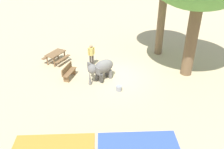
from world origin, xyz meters
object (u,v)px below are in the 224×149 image
at_px(elephant, 101,68).
at_px(wooden_bench, 68,72).
at_px(picnic_table_near, 56,55).
at_px(person_handler, 91,54).
at_px(feed_bucket, 119,88).

xyz_separation_m(elephant, wooden_bench, (2.14, -0.34, -0.38)).
bearing_deg(picnic_table_near, person_handler, 107.25).
relative_size(elephant, person_handler, 1.13).
distance_m(person_handler, wooden_bench, 2.29).
relative_size(wooden_bench, feed_bucket, 4.04).
bearing_deg(elephant, feed_bucket, 90.60).
distance_m(elephant, person_handler, 2.16).
relative_size(elephant, feed_bucket, 5.11).
distance_m(wooden_bench, picnic_table_near, 2.58).
height_order(person_handler, wooden_bench, person_handler).
xyz_separation_m(wooden_bench, feed_bucket, (-3.18, 1.67, -0.31)).
relative_size(person_handler, wooden_bench, 1.11).
distance_m(elephant, wooden_bench, 2.20).
distance_m(person_handler, picnic_table_near, 2.72).
relative_size(wooden_bench, picnic_table_near, 0.71).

